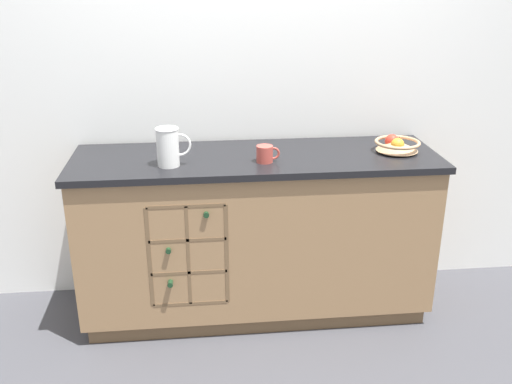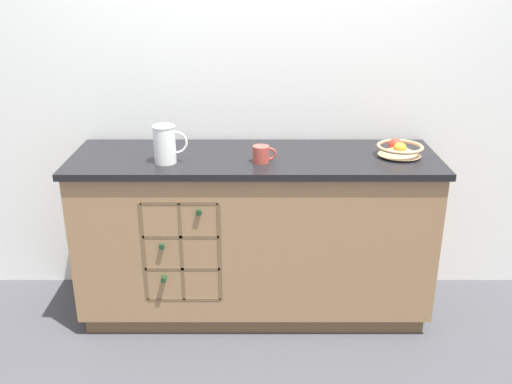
# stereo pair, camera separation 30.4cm
# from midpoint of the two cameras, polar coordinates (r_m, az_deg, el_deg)

# --- Properties ---
(ground_plane) EXTENTS (14.00, 14.00, 0.00)m
(ground_plane) POSITION_cam_midpoint_polar(r_m,az_deg,el_deg) (3.39, -2.62, -11.56)
(ground_plane) COLOR #424247
(back_wall) EXTENTS (4.40, 0.06, 2.55)m
(back_wall) POSITION_cam_midpoint_polar(r_m,az_deg,el_deg) (3.24, -3.39, 11.26)
(back_wall) COLOR white
(back_wall) RESTS_ON ground_plane
(kitchen_island) EXTENTS (1.92, 0.61, 0.93)m
(kitchen_island) POSITION_cam_midpoint_polar(r_m,az_deg,el_deg) (3.16, -2.84, -4.36)
(kitchen_island) COLOR brown
(kitchen_island) RESTS_ON ground_plane
(fruit_bowl) EXTENTS (0.24, 0.24, 0.08)m
(fruit_bowl) POSITION_cam_midpoint_polar(r_m,az_deg,el_deg) (3.10, 11.19, 4.66)
(fruit_bowl) COLOR tan
(fruit_bowl) RESTS_ON kitchen_island
(white_pitcher) EXTENTS (0.17, 0.12, 0.19)m
(white_pitcher) POSITION_cam_midpoint_polar(r_m,az_deg,el_deg) (2.86, -11.79, 4.46)
(white_pitcher) COLOR white
(white_pitcher) RESTS_ON kitchen_island
(ceramic_mug) EXTENTS (0.12, 0.08, 0.09)m
(ceramic_mug) POSITION_cam_midpoint_polar(r_m,az_deg,el_deg) (2.87, -2.09, 3.78)
(ceramic_mug) COLOR #B7473D
(ceramic_mug) RESTS_ON kitchen_island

